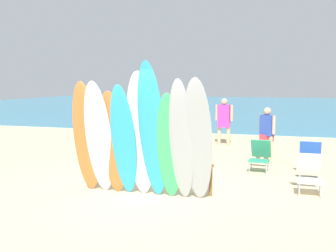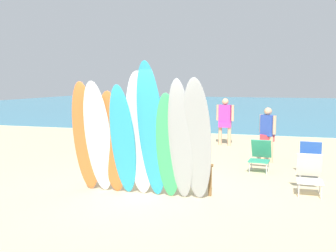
# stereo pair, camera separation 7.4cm
# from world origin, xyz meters

# --- Properties ---
(ground) EXTENTS (60.00, 60.00, 0.00)m
(ground) POSITION_xyz_m (0.00, 14.00, 0.00)
(ground) COLOR #D3BC8C
(ocean_water) EXTENTS (60.00, 40.00, 0.02)m
(ocean_water) POSITION_xyz_m (0.00, 29.27, 0.01)
(ocean_water) COLOR teal
(ocean_water) RESTS_ON ground
(surfboard_rack) EXTENTS (2.80, 0.07, 0.66)m
(surfboard_rack) POSITION_xyz_m (0.00, 0.00, 0.52)
(surfboard_rack) COLOR brown
(surfboard_rack) RESTS_ON ground
(surfboard_orange_0) EXTENTS (0.58, 0.61, 2.30)m
(surfboard_orange_0) POSITION_xyz_m (-1.17, -0.45, 1.15)
(surfboard_orange_0) COLOR orange
(surfboard_orange_0) RESTS_ON ground
(surfboard_white_1) EXTENTS (0.58, 0.66, 2.31)m
(surfboard_white_1) POSITION_xyz_m (-0.86, -0.50, 1.15)
(surfboard_white_1) COLOR white
(surfboard_white_1) RESTS_ON ground
(surfboard_orange_2) EXTENTS (0.55, 0.51, 2.12)m
(surfboard_orange_2) POSITION_xyz_m (-0.58, -0.44, 1.06)
(surfboard_orange_2) COLOR orange
(surfboard_orange_2) RESTS_ON ground
(surfboard_teal_3) EXTENTS (0.54, 0.76, 2.24)m
(surfboard_teal_3) POSITION_xyz_m (-0.30, -0.55, 1.12)
(surfboard_teal_3) COLOR #289EC6
(surfboard_teal_3) RESTS_ON ground
(surfboard_white_4) EXTENTS (0.62, 0.61, 2.49)m
(surfboard_white_4) POSITION_xyz_m (0.02, -0.44, 1.25)
(surfboard_white_4) COLOR white
(surfboard_white_4) RESTS_ON ground
(surfboard_teal_5) EXTENTS (0.57, 0.75, 2.67)m
(surfboard_teal_5) POSITION_xyz_m (0.29, -0.55, 1.34)
(surfboard_teal_5) COLOR #289EC6
(surfboard_teal_5) RESTS_ON ground
(surfboard_green_6) EXTENTS (0.52, 0.61, 2.09)m
(surfboard_green_6) POSITION_xyz_m (0.61, -0.50, 1.05)
(surfboard_green_6) COLOR #38B266
(surfboard_green_6) RESTS_ON ground
(surfboard_grey_7) EXTENTS (0.47, 0.70, 2.35)m
(surfboard_grey_7) POSITION_xyz_m (0.87, -0.55, 1.18)
(surfboard_grey_7) COLOR #999EA3
(surfboard_grey_7) RESTS_ON ground
(surfboard_grey_8) EXTENTS (0.57, 0.76, 2.37)m
(surfboard_grey_8) POSITION_xyz_m (1.18, -0.55, 1.19)
(surfboard_grey_8) COLOR #999EA3
(surfboard_grey_8) RESTS_ON ground
(beachgoer_photographing) EXTENTS (0.42, 0.60, 1.60)m
(beachgoer_photographing) POSITION_xyz_m (-1.58, 8.04, 0.92)
(beachgoer_photographing) COLOR #9E704C
(beachgoer_photographing) RESTS_ON ground
(beachgoer_midbeach) EXTENTS (0.58, 0.27, 1.55)m
(beachgoer_midbeach) POSITION_xyz_m (-1.56, 5.46, 0.89)
(beachgoer_midbeach) COLOR tan
(beachgoer_midbeach) RESTS_ON ground
(beachgoer_by_water) EXTENTS (0.64, 0.28, 1.69)m
(beachgoer_by_water) POSITION_xyz_m (0.75, 6.25, 0.98)
(beachgoer_by_water) COLOR tan
(beachgoer_by_water) RESTS_ON ground
(beachgoer_strolling) EXTENTS (0.47, 0.42, 1.56)m
(beachgoer_strolling) POSITION_xyz_m (2.31, 3.73, 0.90)
(beachgoer_strolling) COLOR tan
(beachgoer_strolling) RESTS_ON ground
(beach_chair_red) EXTENTS (0.55, 0.67, 0.84)m
(beach_chair_red) POSITION_xyz_m (3.37, 2.28, 0.43)
(beach_chair_red) COLOR #B7B7BC
(beach_chair_red) RESTS_ON ground
(beach_chair_blue) EXTENTS (0.50, 0.70, 0.82)m
(beach_chair_blue) POSITION_xyz_m (3.25, 0.76, 0.43)
(beach_chair_blue) COLOR #B7B7BC
(beach_chair_blue) RESTS_ON ground
(beach_chair_striped) EXTENTS (0.56, 0.77, 0.80)m
(beach_chair_striped) POSITION_xyz_m (2.18, 2.52, 0.42)
(beach_chair_striped) COLOR #B7B7BC
(beach_chair_striped) RESTS_ON ground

